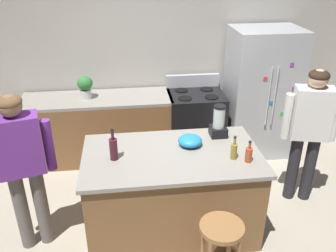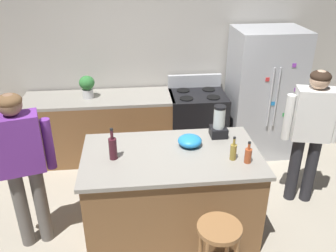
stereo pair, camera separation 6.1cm
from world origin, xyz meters
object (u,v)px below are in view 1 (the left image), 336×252
person_by_island_left (22,160)px  kitchen_island (172,192)px  refrigerator (261,93)px  bottle_cooking_sauce (249,154)px  person_by_sink_right (309,125)px  bottle_wine (113,148)px  bottle_vinegar (234,151)px  potted_plant (85,86)px  mixing_bowl (190,141)px  blender_appliance (219,123)px  bar_stool (221,241)px  stove_range (195,123)px

person_by_island_left → kitchen_island: bearing=2.3°
refrigerator → bottle_cooking_sauce: (-0.77, -1.73, 0.10)m
person_by_sink_right → refrigerator: bearing=95.1°
kitchen_island → bottle_wine: (-0.55, -0.03, 0.57)m
person_by_island_left → bottle_vinegar: bearing=-3.1°
potted_plant → refrigerator: bearing=-1.2°
refrigerator → person_by_island_left: refrigerator is taller
potted_plant → bottle_vinegar: (1.49, -1.71, -0.09)m
bottle_wine → mixing_bowl: bottle_wine is taller
person_by_sink_right → kitchen_island: bearing=-168.3°
blender_appliance → bottle_cooking_sauce: blender_appliance is taller
potted_plant → bottle_wine: bearing=-76.5°
refrigerator → bar_stool: refrigerator is taller
kitchen_island → mixing_bowl: size_ratio=7.17×
potted_plant → bottle_cooking_sauce: 2.40m
person_by_sink_right → bottle_vinegar: size_ratio=6.73×
kitchen_island → stove_range: size_ratio=1.58×
bottle_vinegar → mixing_bowl: bottle_vinegar is taller
bottle_cooking_sauce → bottle_vinegar: bottle_vinegar is taller
bar_stool → blender_appliance: size_ratio=2.08×
bar_stool → bottle_vinegar: (0.27, 0.67, 0.44)m
stove_range → mixing_bowl: (-0.34, -1.39, 0.50)m
refrigerator → bottle_cooking_sauce: size_ratio=8.19×
stove_range → bottle_wine: size_ratio=3.44×
bottle_vinegar → bottle_wine: bearing=173.2°
potted_plant → mixing_bowl: (1.13, -1.41, -0.12)m
refrigerator → potted_plant: bearing=178.8°
bar_stool → kitchen_island: bearing=109.3°
person_by_sink_right → blender_appliance: person_by_sink_right is taller
bottle_wine → person_by_island_left: bearing=-178.0°
bottle_vinegar → mixing_bowl: 0.47m
blender_appliance → mixing_bowl: size_ratio=1.43×
potted_plant → blender_appliance: 1.92m
bottle_wine → mixing_bowl: 0.77m
kitchen_island → bar_stool: bearing=-70.7°
kitchen_island → refrigerator: bearing=46.0°
bottle_wine → person_by_sink_right: bearing=9.4°
stove_range → blender_appliance: bearing=-90.4°
stove_range → bottle_wine: bearing=-125.1°
stove_range → bottle_cooking_sauce: bottle_cooking_sauce is taller
stove_range → mixing_bowl: 1.51m
kitchen_island → potted_plant: potted_plant is taller
stove_range → person_by_sink_right: (1.01, -1.20, 0.49)m
refrigerator → bottle_vinegar: bearing=-118.2°
refrigerator → bottle_wine: size_ratio=5.60×
kitchen_island → person_by_sink_right: bearing=11.7°
refrigerator → blender_appliance: size_ratio=5.16×
bar_stool → blender_appliance: blender_appliance is taller
blender_appliance → bottle_wine: (-1.08, -0.34, -0.03)m
stove_range → bottle_wine: 1.98m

